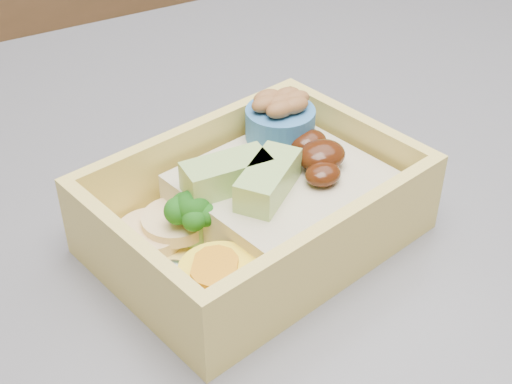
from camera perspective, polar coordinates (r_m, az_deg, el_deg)
bento_box at (r=0.48m, az=0.40°, el=-0.85°), size 0.23×0.18×0.08m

